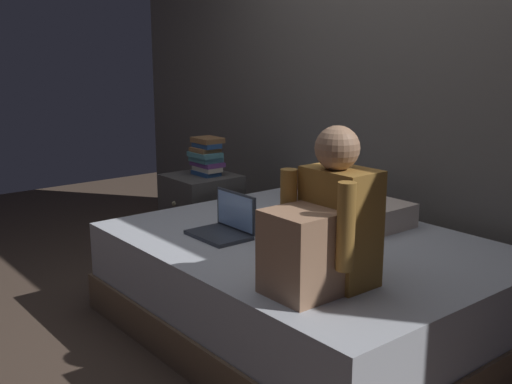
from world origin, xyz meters
name	(u,v)px	position (x,y,z in m)	size (l,w,h in m)	color
ground_plane	(236,333)	(0.00, 0.00, 0.00)	(8.00, 8.00, 0.00)	#47382D
wall_back	(397,65)	(0.00, 1.20, 1.35)	(5.60, 0.10, 2.70)	#605B56
bed	(306,287)	(0.20, 0.30, 0.25)	(2.00, 1.50, 0.50)	#7A6047
nightstand	(202,217)	(-1.10, 0.53, 0.30)	(0.44, 0.46, 0.60)	#474442
person_sitting	(324,228)	(0.70, -0.08, 0.75)	(0.39, 0.44, 0.66)	olive
laptop	(226,225)	(-0.12, 0.03, 0.56)	(0.32, 0.23, 0.22)	#333842
pillow	(357,211)	(0.14, 0.75, 0.57)	(0.56, 0.36, 0.13)	beige
book_stack	(206,156)	(-1.08, 0.57, 0.73)	(0.23, 0.18, 0.26)	#284C84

